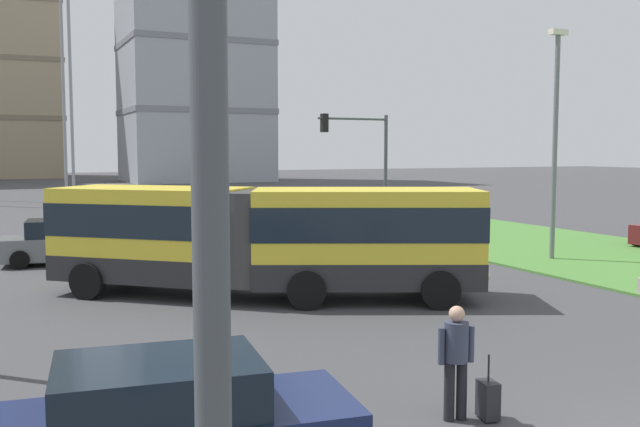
% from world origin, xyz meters
% --- Properties ---
extents(articulated_bus, '(11.14, 8.38, 3.00)m').
position_xyz_m(articulated_bus, '(-1.63, 12.21, 1.65)').
color(articulated_bus, yellow).
rests_on(articulated_bus, ground).
extents(car_grey_wagon, '(4.60, 2.48, 1.58)m').
position_xyz_m(car_grey_wagon, '(-6.04, 20.67, 0.75)').
color(car_grey_wagon, slate).
rests_on(car_grey_wagon, ground).
extents(pedestrian_crossing, '(0.57, 0.36, 1.74)m').
position_xyz_m(pedestrian_crossing, '(-2.16, 2.59, 1.00)').
color(pedestrian_crossing, black).
rests_on(pedestrian_crossing, ground).
extents(rolling_suitcase, '(0.30, 0.40, 0.97)m').
position_xyz_m(rolling_suitcase, '(-1.71, 2.39, 0.31)').
color(rolling_suitcase, '#232328').
rests_on(rolling_suitcase, ground).
extents(traffic_light_near_left, '(3.33, 0.28, 5.55)m').
position_xyz_m(traffic_light_near_left, '(-6.40, -3.00, 3.82)').
color(traffic_light_near_left, '#474C51').
rests_on(traffic_light_near_left, ground).
extents(traffic_light_far_right, '(3.47, 0.28, 5.63)m').
position_xyz_m(traffic_light_far_right, '(6.77, 22.00, 3.88)').
color(traffic_light_far_right, '#474C51').
rests_on(traffic_light_far_right, ground).
extents(streetlight_median, '(0.70, 0.28, 8.35)m').
position_xyz_m(streetlight_median, '(10.21, 13.82, 4.62)').
color(streetlight_median, slate).
rests_on(streetlight_median, ground).
extents(apartment_tower_centre, '(18.05, 14.55, 43.29)m').
position_xyz_m(apartment_tower_centre, '(16.14, 85.98, 21.67)').
color(apartment_tower_centre, '#9EA3AD').
rests_on(apartment_tower_centre, ground).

